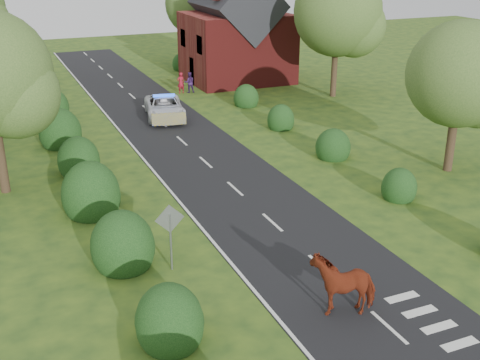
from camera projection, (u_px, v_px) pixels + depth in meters
name	position (u px, v px, depth m)	size (l,w,h in m)	color
ground	(321.00, 267.00, 21.68)	(120.00, 120.00, 0.00)	#24421B
road	(187.00, 146.00, 34.46)	(6.00, 70.00, 0.02)	black
road_markings	(172.00, 161.00, 32.10)	(4.96, 70.00, 0.01)	white
hedgerow_left	(81.00, 168.00, 28.97)	(2.75, 50.41, 3.00)	black
hedgerow_right	(321.00, 142.00, 33.47)	(2.10, 45.78, 2.10)	black
tree_right_a	(465.00, 79.00, 29.08)	(5.33, 5.20, 7.56)	#332316
tree_right_b	(342.00, 16.00, 43.38)	(6.56, 6.40, 9.40)	#332316
tree_right_c	(201.00, 6.00, 55.40)	(6.15, 6.00, 8.58)	#332316
road_sign	(170.00, 228.00, 20.93)	(1.06, 0.08, 2.53)	gray
house	(237.00, 35.00, 49.36)	(8.00, 7.40, 9.17)	maroon
cow	(343.00, 286.00, 18.98)	(1.21, 2.30, 1.63)	maroon
police_van	(165.00, 107.00, 39.73)	(3.31, 5.55, 1.58)	silver
pedestrian_red	(181.00, 83.00, 46.19)	(0.59, 0.39, 1.62)	maroon
pedestrian_purple	(189.00, 82.00, 46.38)	(0.78, 0.61, 1.60)	#391D53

